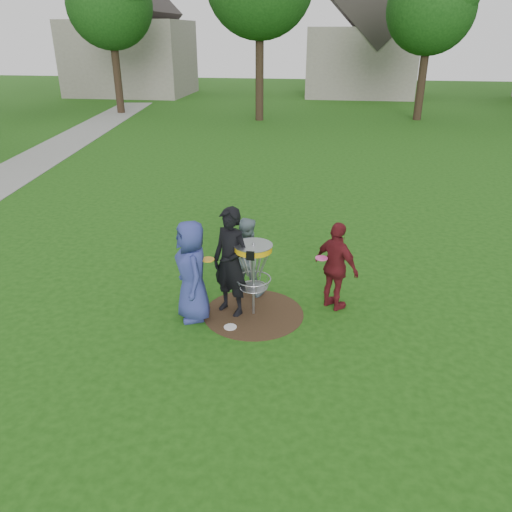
# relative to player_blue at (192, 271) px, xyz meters

# --- Properties ---
(ground) EXTENTS (100.00, 100.00, 0.00)m
(ground) POSITION_rel_player_blue_xyz_m (1.02, 0.27, -0.90)
(ground) COLOR #19470F
(ground) RESTS_ON ground
(dirt_patch) EXTENTS (1.80, 1.80, 0.01)m
(dirt_patch) POSITION_rel_player_blue_xyz_m (1.02, 0.27, -0.90)
(dirt_patch) COLOR #47331E
(dirt_patch) RESTS_ON ground
(concrete_path) EXTENTS (7.75, 39.92, 0.02)m
(concrete_path) POSITION_rel_player_blue_xyz_m (-8.98, 8.27, -0.89)
(concrete_path) COLOR #9E9E99
(concrete_path) RESTS_ON ground
(player_blue) EXTENTS (0.92, 1.05, 1.80)m
(player_blue) POSITION_rel_player_blue_xyz_m (0.00, 0.00, 0.00)
(player_blue) COLOR navy
(player_blue) RESTS_ON ground
(player_black) EXTENTS (0.85, 0.75, 1.97)m
(player_black) POSITION_rel_player_blue_xyz_m (0.62, 0.28, 0.08)
(player_black) COLOR black
(player_black) RESTS_ON ground
(player_grey) EXTENTS (0.79, 0.64, 1.53)m
(player_grey) POSITION_rel_player_blue_xyz_m (0.75, 1.04, -0.14)
(player_grey) COLOR slate
(player_grey) RESTS_ON ground
(player_maroon) EXTENTS (0.99, 0.94, 1.65)m
(player_maroon) POSITION_rel_player_blue_xyz_m (2.44, 0.71, -0.08)
(player_maroon) COLOR maroon
(player_maroon) RESTS_ON ground
(disc_on_grass) EXTENTS (0.22, 0.22, 0.02)m
(disc_on_grass) POSITION_rel_player_blue_xyz_m (0.70, -0.26, -0.89)
(disc_on_grass) COLOR white
(disc_on_grass) RESTS_ON ground
(disc_golf_basket) EXTENTS (0.66, 0.67, 1.38)m
(disc_golf_basket) POSITION_rel_player_blue_xyz_m (1.02, 0.26, 0.12)
(disc_golf_basket) COLOR #9EA0A5
(disc_golf_basket) RESTS_ON ground
(held_discs) EXTENTS (2.12, 0.92, 0.28)m
(held_discs) POSITION_rel_player_blue_xyz_m (1.05, 0.44, 0.16)
(held_discs) COLOR gold
(held_discs) RESTS_ON ground
(house_row) EXTENTS (44.50, 10.65, 11.62)m
(house_row) POSITION_rel_player_blue_xyz_m (5.80, 33.33, 3.24)
(house_row) COLOR gray
(house_row) RESTS_ON ground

